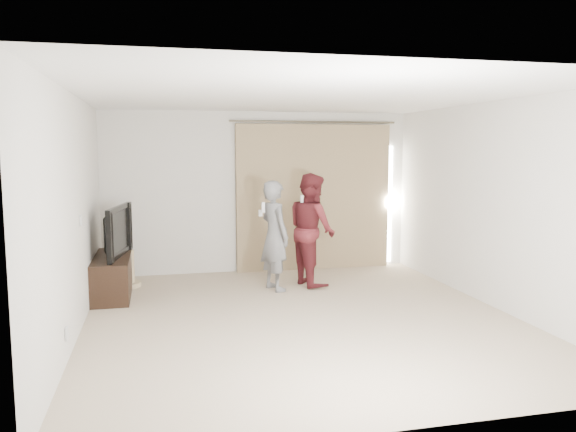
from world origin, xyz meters
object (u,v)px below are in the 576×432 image
object	(u,v)px
tv	(111,231)
person_woman	(312,229)
tv_console	(112,276)
person_man	(275,236)

from	to	relation	value
tv	person_woman	distance (m)	2.83
tv_console	tv	xyz separation A→B (m)	(0.00, 0.00, 0.62)
tv	person_man	bearing A→B (deg)	-85.41
person_man	tv_console	bearing A→B (deg)	174.47
tv	person_man	distance (m)	2.25
tv_console	tv	world-z (taller)	tv
person_man	person_woman	distance (m)	0.63
person_woman	tv_console	bearing A→B (deg)	179.61
tv_console	person_woman	distance (m)	2.89
person_woman	person_man	bearing A→B (deg)	-161.84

